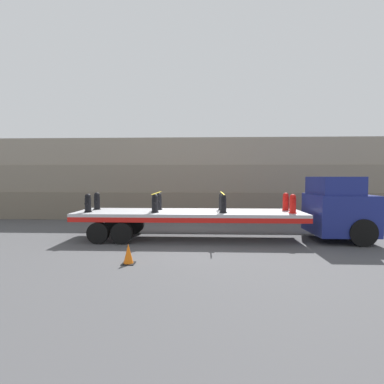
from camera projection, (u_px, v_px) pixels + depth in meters
name	position (u px, v px, depth m)	size (l,w,h in m)	color
ground_plane	(190.00, 239.00, 13.27)	(120.00, 120.00, 0.00)	#474749
rock_cliff	(195.00, 179.00, 20.31)	(60.00, 3.30, 5.23)	#706656
truck_cab	(340.00, 208.00, 12.92)	(2.37, 2.68, 2.75)	navy
flatbed_trailer	(174.00, 216.00, 13.24)	(9.88, 2.55, 1.22)	#B2B2B7
fire_hydrant_black_near_0	(88.00, 203.00, 12.83)	(0.33, 0.48, 0.80)	black
fire_hydrant_black_far_0	(97.00, 201.00, 13.90)	(0.33, 0.48, 0.80)	black
fire_hydrant_black_near_1	(155.00, 203.00, 12.71)	(0.33, 0.48, 0.80)	black
fire_hydrant_black_far_1	(159.00, 201.00, 13.78)	(0.33, 0.48, 0.80)	black
fire_hydrant_black_near_2	(223.00, 204.00, 12.59)	(0.33, 0.48, 0.80)	black
fire_hydrant_black_far_2	(222.00, 202.00, 13.66)	(0.33, 0.48, 0.80)	black
fire_hydrant_red_near_3	(293.00, 204.00, 12.46)	(0.33, 0.48, 0.80)	red
fire_hydrant_red_far_3	(286.00, 202.00, 13.54)	(0.33, 0.48, 0.80)	red
cargo_strap_rear	(157.00, 193.00, 13.22)	(0.05, 2.64, 0.01)	yellow
cargo_strap_middle	(222.00, 193.00, 13.10)	(0.05, 2.64, 0.01)	yellow
traffic_cone	(128.00, 254.00, 9.43)	(0.40, 0.40, 0.64)	black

